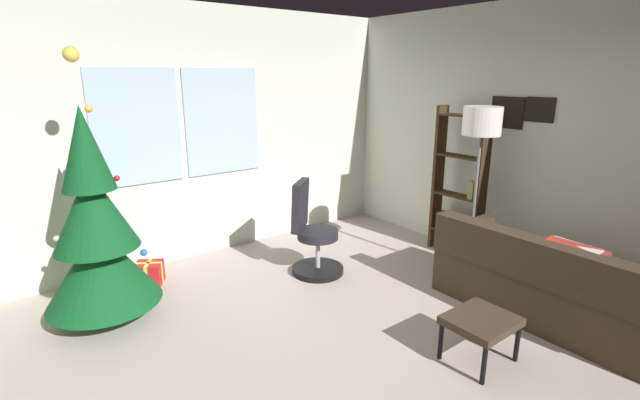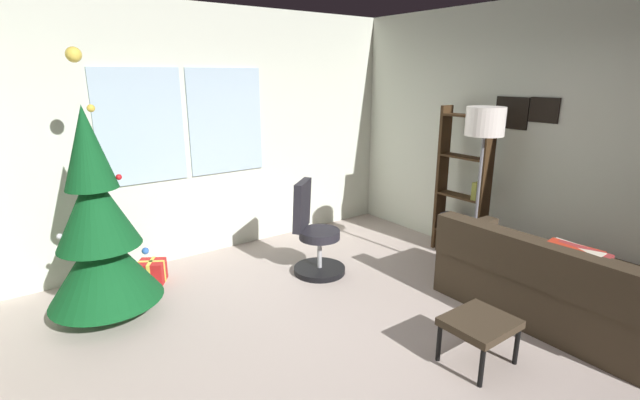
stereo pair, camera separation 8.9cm
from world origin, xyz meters
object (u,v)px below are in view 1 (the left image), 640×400
holiday_tree (97,236)px  office_chair (312,238)px  gift_box_red (149,273)px  footstool (481,323)px  bookshelf (459,192)px  couch (572,287)px  gift_box_green (124,283)px  floor_lamp (481,133)px

holiday_tree → office_chair: (2.02, -0.35, -0.38)m
holiday_tree → gift_box_red: size_ratio=6.74×
footstool → bookshelf: 2.21m
couch → gift_box_red: size_ratio=5.66×
couch → gift_box_red: bearing=132.9°
footstool → gift_box_red: 3.23m
office_chair → bookshelf: size_ratio=0.58×
couch → footstool: 1.19m
holiday_tree → gift_box_green: 0.86m
floor_lamp → office_chair: bearing=139.5°
couch → bookshelf: bookshelf is taller
gift_box_red → floor_lamp: bearing=-34.2°
footstool → holiday_tree: holiday_tree is taller
footstool → holiday_tree: bearing=131.1°
bookshelf → gift_box_green: bearing=158.0°
footstool → office_chair: size_ratio=0.48×
couch → office_chair: (-1.24, 2.15, 0.09)m
holiday_tree → office_chair: 2.08m
holiday_tree → gift_box_red: bearing=41.4°
gift_box_red → bookshelf: 3.55m
gift_box_green → bookshelf: 3.78m
holiday_tree → bookshelf: (3.71, -0.95, -0.01)m
office_chair → gift_box_red: bearing=152.0°
holiday_tree → office_chair: size_ratio=2.26×
holiday_tree → gift_box_green: bearing=59.8°
gift_box_red → gift_box_green: size_ratio=1.10×
gift_box_green → bookshelf: bookshelf is taller
footstool → floor_lamp: (1.22, 0.94, 1.22)m
gift_box_red → bookshelf: bookshelf is taller
office_chair → floor_lamp: (1.27, -1.09, 1.14)m
floor_lamp → gift_box_red: bearing=145.8°
holiday_tree → bookshelf: bearing=-14.4°
holiday_tree → floor_lamp: holiday_tree is taller
couch → floor_lamp: bearing=88.2°
footstool → floor_lamp: floor_lamp is taller
couch → gift_box_green: 4.21m
bookshelf → floor_lamp: bearing=-130.7°
gift_box_green → bookshelf: bearing=-22.0°
gift_box_green → couch: bearing=-44.5°
office_chair → couch: bearing=-60.0°
gift_box_red → footstool: bearing=-61.1°
footstool → floor_lamp: size_ratio=0.28×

